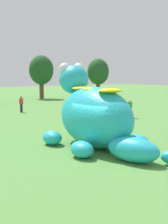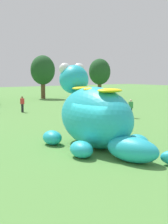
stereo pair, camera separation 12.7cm
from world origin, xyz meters
name	(u,v)px [view 2 (the right image)]	position (x,y,z in m)	size (l,w,h in m)	color
ground_plane	(99,151)	(0.00, 0.00, 0.00)	(160.00, 160.00, 0.00)	#568E42
giant_inflatable_creature	(95,116)	(0.43, 0.92, 1.73)	(5.17, 9.40, 4.72)	#23B2C6
tree_centre	(43,70)	(14.71, 33.01, 4.63)	(3.99, 3.99, 7.09)	brown
tree_centre_right	(100,72)	(24.46, 30.24, 4.39)	(3.78, 3.78, 6.71)	brown
spectator_near_inflatable	(131,109)	(10.29, 8.10, 0.85)	(0.38, 0.26, 1.71)	black
spectator_by_cars	(22,104)	(3.95, 17.88, 0.85)	(0.38, 0.26, 1.71)	black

